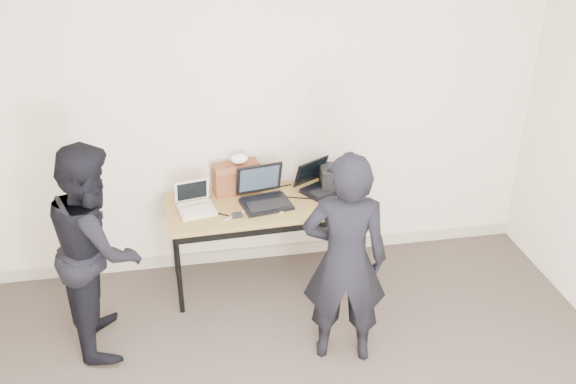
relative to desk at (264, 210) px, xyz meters
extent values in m
cube|color=beige|center=(0.04, 0.39, 0.69)|extent=(4.50, 0.05, 2.70)
cube|color=olive|center=(0.00, 0.01, 0.04)|extent=(1.53, 0.71, 0.03)
cylinder|color=black|center=(-0.68, -0.28, -0.32)|extent=(0.04, 0.04, 0.68)
cylinder|color=black|center=(0.70, -0.22, -0.32)|extent=(0.04, 0.04, 0.68)
cylinder|color=black|center=(-0.70, 0.25, -0.32)|extent=(0.04, 0.04, 0.68)
cylinder|color=black|center=(0.68, 0.30, -0.32)|extent=(0.04, 0.04, 0.68)
cube|color=black|center=(0.01, -0.27, -0.02)|extent=(1.40, 0.08, 0.06)
cube|color=#C4B59C|center=(-0.51, -0.04, 0.07)|extent=(0.30, 0.26, 0.03)
cube|color=beige|center=(-0.50, -0.07, 0.09)|extent=(0.23, 0.16, 0.01)
cube|color=#C4B59C|center=(-0.53, 0.08, 0.18)|extent=(0.27, 0.09, 0.18)
cube|color=black|center=(-0.53, 0.07, 0.18)|extent=(0.23, 0.07, 0.15)
cube|color=#C4B59C|center=(-0.53, 0.06, 0.09)|extent=(0.23, 0.06, 0.01)
cube|color=black|center=(0.02, -0.04, 0.07)|extent=(0.40, 0.33, 0.02)
cube|color=black|center=(0.02, -0.07, 0.09)|extent=(0.32, 0.20, 0.01)
cube|color=black|center=(-0.01, 0.13, 0.21)|extent=(0.37, 0.14, 0.26)
cube|color=#26333F|center=(-0.01, 0.12, 0.21)|extent=(0.32, 0.11, 0.21)
cube|color=black|center=(-0.01, 0.10, 0.08)|extent=(0.32, 0.07, 0.02)
cube|color=black|center=(0.50, 0.11, 0.07)|extent=(0.39, 0.36, 0.02)
cube|color=black|center=(0.51, 0.09, 0.08)|extent=(0.29, 0.24, 0.01)
cube|color=black|center=(0.42, 0.24, 0.18)|extent=(0.31, 0.23, 0.21)
cube|color=black|center=(0.42, 0.23, 0.19)|extent=(0.26, 0.19, 0.17)
cube|color=black|center=(0.44, 0.21, 0.08)|extent=(0.25, 0.16, 0.02)
cube|color=brown|center=(-0.18, 0.23, 0.18)|extent=(0.38, 0.22, 0.24)
cube|color=brown|center=(-0.17, 0.17, 0.28)|extent=(0.37, 0.13, 0.07)
cube|color=brown|center=(-0.02, 0.26, 0.16)|extent=(0.03, 0.10, 0.02)
ellipsoid|color=white|center=(-0.15, 0.23, 0.34)|extent=(0.15, 0.12, 0.08)
cube|color=black|center=(0.63, 0.19, 0.14)|extent=(0.30, 0.26, 0.16)
cube|color=black|center=(-0.22, -0.17, 0.07)|extent=(0.08, 0.05, 0.03)
cube|color=black|center=(0.30, 0.03, 0.06)|extent=(0.32, 0.12, 0.01)
cube|color=black|center=(-0.42, -0.06, 0.06)|extent=(0.28, 0.19, 0.01)
cube|color=silver|center=(-0.21, -0.13, 0.06)|extent=(0.23, 0.17, 0.01)
cube|color=silver|center=(0.02, -0.11, 0.06)|extent=(0.22, 0.13, 0.01)
cube|color=black|center=(0.14, 0.24, 0.06)|extent=(0.25, 0.06, 0.01)
cube|color=black|center=(0.52, 0.09, 0.06)|extent=(0.13, 0.24, 0.01)
imported|color=black|center=(0.40, -0.93, 0.10)|extent=(0.63, 0.48, 1.53)
imported|color=black|center=(-1.20, -0.47, 0.09)|extent=(0.63, 0.78, 1.51)
cube|color=#AFA591|center=(0.04, 0.35, -0.61)|extent=(4.50, 0.03, 0.10)
camera|label=1|loc=(-0.58, -4.26, 2.43)|focal=40.00mm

